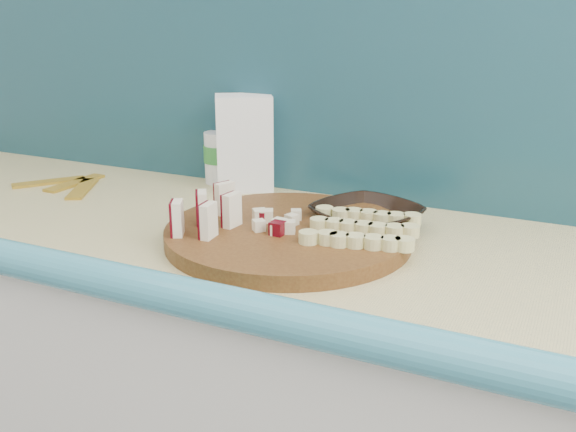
% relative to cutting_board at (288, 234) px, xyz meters
% --- Properties ---
extents(kitchen_counter, '(2.20, 0.63, 0.91)m').
position_rel_cutting_board_xyz_m(kitchen_counter, '(-0.19, 0.03, -0.47)').
color(kitchen_counter, silver).
rests_on(kitchen_counter, ground).
extents(backsplash, '(2.20, 0.02, 0.50)m').
position_rel_cutting_board_xyz_m(backsplash, '(-0.19, 0.32, 0.24)').
color(backsplash, teal).
rests_on(backsplash, kitchen_counter).
extents(cutting_board, '(0.51, 0.51, 0.03)m').
position_rel_cutting_board_xyz_m(cutting_board, '(0.00, 0.00, 0.00)').
color(cutting_board, '#43230E').
rests_on(cutting_board, kitchen_counter).
extents(apple_wedges, '(0.09, 0.17, 0.06)m').
position_rel_cutting_board_xyz_m(apple_wedges, '(-0.13, -0.06, 0.04)').
color(apple_wedges, '#FAEAC8').
rests_on(apple_wedges, cutting_board).
extents(apple_chunks, '(0.06, 0.07, 0.02)m').
position_rel_cutting_board_xyz_m(apple_chunks, '(-0.03, -0.01, 0.02)').
color(apple_chunks, '#FFEECB').
rests_on(apple_chunks, cutting_board).
extents(banana_slices, '(0.21, 0.19, 0.02)m').
position_rel_cutting_board_xyz_m(banana_slices, '(0.13, 0.02, 0.02)').
color(banana_slices, '#D3CB80').
rests_on(banana_slices, cutting_board).
extents(brown_bowl, '(0.25, 0.25, 0.05)m').
position_rel_cutting_board_xyz_m(brown_bowl, '(0.11, 0.12, 0.01)').
color(brown_bowl, black).
rests_on(brown_bowl, kitchen_counter).
extents(flour_bag, '(0.15, 0.14, 0.21)m').
position_rel_cutting_board_xyz_m(flour_bag, '(-0.24, 0.27, 0.09)').
color(flour_bag, white).
rests_on(flour_bag, kitchen_counter).
extents(canister, '(0.07, 0.07, 0.12)m').
position_rel_cutting_board_xyz_m(canister, '(-0.31, 0.29, 0.05)').
color(canister, white).
rests_on(canister, kitchen_counter).
extents(banana_peel, '(0.23, 0.19, 0.01)m').
position_rel_cutting_board_xyz_m(banana_peel, '(-0.62, 0.11, -0.01)').
color(banana_peel, '#B48A22').
rests_on(banana_peel, kitchen_counter).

